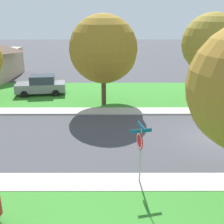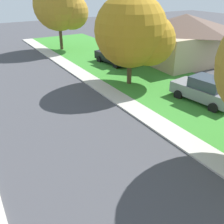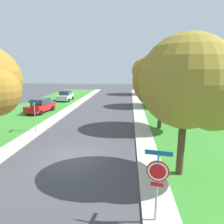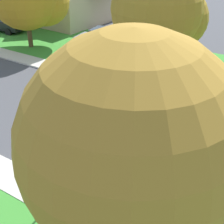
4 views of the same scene
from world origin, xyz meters
TOP-DOWN VIEW (x-y plane):
  - ground_plane at (0.00, 0.00)m, footprint 120.00×120.00m
  - sidewalk_east at (4.70, 12.00)m, footprint 1.40×56.00m
  - lawn_east at (9.40, 12.00)m, footprint 8.00×56.00m
  - sidewalk_west at (-4.70, 12.00)m, footprint 1.40×56.00m
  - lawn_west at (-9.40, 12.00)m, footprint 8.00×56.00m
  - stop_sign_near_corner at (4.45, -4.86)m, footprint 0.91×0.91m
  - stop_sign_far_corner at (-4.67, 4.83)m, footprint 0.90×0.90m
  - car_red_driveway_right at (-7.61, 12.23)m, footprint 2.49×4.51m
  - car_silver_far_down_street at (-7.48, 21.57)m, footprint 2.16×4.37m
  - car_black_across_road at (8.93, 23.03)m, footprint 2.42×4.48m
  - car_grey_near_corner at (9.27, 12.25)m, footprint 2.45×4.49m
  - tree_across_right at (6.54, 6.43)m, footprint 5.51×5.13m
  - tree_sidewalk_far at (6.98, 31.28)m, footprint 5.93×5.51m
  - tree_sidewalk_near at (7.27, 17.49)m, footprint 5.73×5.33m
  - tree_across_left at (6.36, -1.60)m, footprint 4.81×4.47m
  - house_right_setback at (15.48, 20.48)m, footprint 9.33×8.18m

SIDE VIEW (x-z plane):
  - ground_plane at x=0.00m, z-range 0.00..0.00m
  - lawn_east at x=9.40m, z-range 0.00..0.08m
  - lawn_west at x=-9.40m, z-range 0.00..0.08m
  - sidewalk_east at x=4.70m, z-range 0.00..0.10m
  - sidewalk_west at x=-4.70m, z-range 0.00..0.10m
  - car_red_driveway_right at x=-7.61m, z-range -0.01..1.75m
  - car_silver_far_down_street at x=-7.48m, z-range -0.01..1.75m
  - car_black_across_road at x=8.93m, z-range -0.01..1.75m
  - car_grey_near_corner at x=9.27m, z-range -0.01..1.75m
  - stop_sign_near_corner at x=4.45m, z-range 0.49..3.26m
  - stop_sign_far_corner at x=-4.67m, z-range 0.50..3.27m
  - house_right_setback at x=15.48m, z-range 0.08..4.68m
  - tree_sidewalk_near at x=7.27m, z-range 0.55..7.32m
  - tree_across_right at x=6.54m, z-range 0.76..7.75m
  - tree_across_left at x=6.36m, z-range 1.15..8.23m
  - tree_sidewalk_far at x=6.98m, z-range 0.93..8.68m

